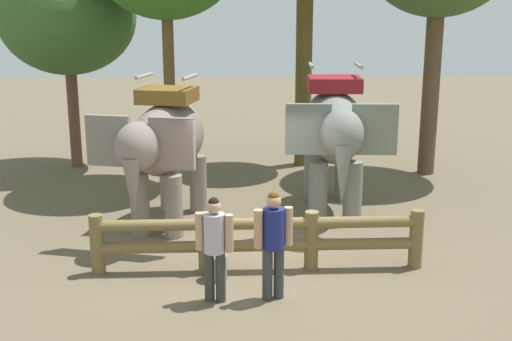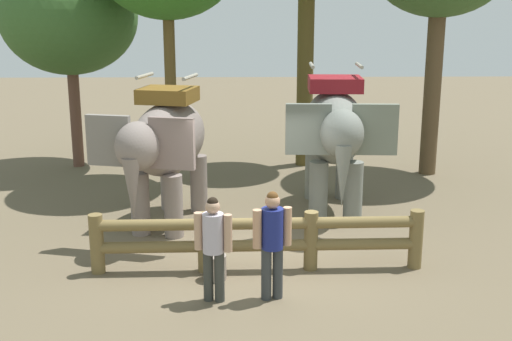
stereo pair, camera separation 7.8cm
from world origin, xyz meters
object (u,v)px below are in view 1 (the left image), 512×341
(tourist_woman_in_black, at_px, (273,238))
(elephant_near_left, at_px, (165,143))
(tree_far_right, at_px, (67,17))
(elephant_center, at_px, (334,132))
(tourist_man_in_blue, at_px, (214,242))
(log_fence, at_px, (258,237))
(feed_bucket, at_px, (216,267))

(tourist_woman_in_black, bearing_deg, elephant_near_left, 119.62)
(elephant_near_left, bearing_deg, tree_far_right, 120.81)
(elephant_center, bearing_deg, tourist_man_in_blue, -119.22)
(log_fence, relative_size, tourist_woman_in_black, 3.28)
(tourist_woman_in_black, distance_m, feed_bucket, 1.43)
(log_fence, xyz_separation_m, tourist_man_in_blue, (-0.71, -1.19, 0.37))
(elephant_center, height_order, tourist_woman_in_black, elephant_center)
(elephant_near_left, relative_size, tourist_man_in_blue, 2.21)
(feed_bucket, bearing_deg, elephant_center, 55.28)
(tourist_man_in_blue, relative_size, tree_far_right, 0.29)
(elephant_center, bearing_deg, tourist_woman_in_black, -109.61)
(log_fence, bearing_deg, elephant_near_left, 127.04)
(tourist_man_in_blue, bearing_deg, elephant_near_left, 107.10)
(elephant_near_left, distance_m, tree_far_right, 6.50)
(elephant_near_left, relative_size, feed_bucket, 8.72)
(log_fence, height_order, tourist_woman_in_black, tourist_woman_in_black)
(tree_far_right, distance_m, feed_bucket, 9.82)
(log_fence, height_order, elephant_near_left, elephant_near_left)
(elephant_center, bearing_deg, elephant_near_left, -168.03)
(tree_far_right, bearing_deg, elephant_center, -33.78)
(log_fence, bearing_deg, tree_far_right, 122.89)
(log_fence, distance_m, elephant_near_left, 3.23)
(elephant_near_left, distance_m, elephant_center, 3.62)
(log_fence, relative_size, tree_far_right, 1.00)
(elephant_center, distance_m, tourist_man_in_blue, 5.06)
(elephant_near_left, xyz_separation_m, feed_bucket, (1.10, -2.78, -1.54))
(log_fence, distance_m, tourist_woman_in_black, 1.22)
(elephant_near_left, height_order, tourist_man_in_blue, elephant_near_left)
(tourist_woman_in_black, xyz_separation_m, feed_bucket, (-0.92, 0.76, -0.80))
(elephant_center, distance_m, feed_bucket, 4.58)
(elephant_near_left, relative_size, tourist_woman_in_black, 2.12)
(feed_bucket, bearing_deg, log_fence, 26.97)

